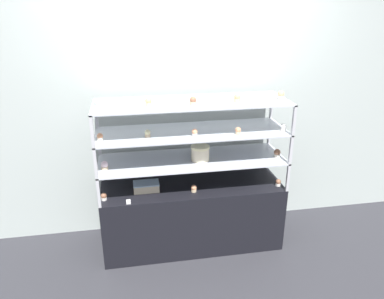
{
  "coord_description": "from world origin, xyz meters",
  "views": [
    {
      "loc": [
        -0.52,
        -2.92,
        2.14
      ],
      "look_at": [
        0.0,
        0.0,
        0.95
      ],
      "focal_mm": 35.0,
      "sensor_mm": 36.0,
      "label": 1
    }
  ],
  "objects": [
    {
      "name": "ground_plane",
      "position": [
        0.0,
        0.0,
        0.0
      ],
      "size": [
        20.0,
        20.0,
        0.0
      ],
      "primitive_type": "plane",
      "color": "#2D2D33"
    },
    {
      "name": "back_wall",
      "position": [
        0.0,
        0.4,
        1.3
      ],
      "size": [
        8.0,
        0.05,
        2.6
      ],
      "color": "#A8B2AD",
      "rests_on": "ground_plane"
    },
    {
      "name": "price_tag_3",
      "position": [
        -0.23,
        -0.24,
        1.39
      ],
      "size": [
        0.04,
        0.0,
        0.04
      ],
      "color": "white",
      "rests_on": "display_riser_upper"
    },
    {
      "name": "cupcake_1",
      "position": [
        -0.01,
        -0.12,
        0.64
      ],
      "size": [
        0.05,
        0.05,
        0.06
      ],
      "color": "#CCB28C",
      "rests_on": "display_base"
    },
    {
      "name": "cupcake_14",
      "position": [
        0.74,
        -0.05,
        1.4
      ],
      "size": [
        0.05,
        0.05,
        0.07
      ],
      "color": "white",
      "rests_on": "display_riser_upper"
    },
    {
      "name": "display_riser_lower",
      "position": [
        0.0,
        0.0,
        0.85
      ],
      "size": [
        1.6,
        0.51,
        0.25
      ],
      "color": "#B7B7BC",
      "rests_on": "display_base"
    },
    {
      "name": "cupcake_6",
      "position": [
        -0.38,
        -0.07,
        1.14
      ],
      "size": [
        0.05,
        0.05,
        0.06
      ],
      "color": "#CCB28C",
      "rests_on": "display_riser_middle"
    },
    {
      "name": "price_tag_2",
      "position": [
        0.17,
        -0.24,
        1.14
      ],
      "size": [
        0.04,
        0.0,
        0.04
      ],
      "color": "white",
      "rests_on": "display_riser_middle"
    },
    {
      "name": "price_tag_0",
      "position": [
        -0.56,
        -0.24,
        0.63
      ],
      "size": [
        0.04,
        0.0,
        0.04
      ],
      "color": "white",
      "rests_on": "display_base"
    },
    {
      "name": "cupcake_3",
      "position": [
        -0.73,
        -0.08,
        0.89
      ],
      "size": [
        0.06,
        0.06,
        0.07
      ],
      "color": "#CCB28C",
      "rests_on": "display_riser_lower"
    },
    {
      "name": "display_riser_middle",
      "position": [
        0.0,
        0.0,
        1.1
      ],
      "size": [
        1.6,
        0.51,
        0.25
      ],
      "color": "#B7B7BC",
      "rests_on": "display_riser_lower"
    },
    {
      "name": "cupcake_5",
      "position": [
        -0.75,
        -0.09,
        1.14
      ],
      "size": [
        0.05,
        0.05,
        0.06
      ],
      "color": "beige",
      "rests_on": "display_riser_middle"
    },
    {
      "name": "cupcake_8",
      "position": [
        0.36,
        -0.14,
        1.14
      ],
      "size": [
        0.05,
        0.05,
        0.06
      ],
      "color": "#CCB28C",
      "rests_on": "display_riser_middle"
    },
    {
      "name": "display_riser_upper",
      "position": [
        0.0,
        0.0,
        1.36
      ],
      "size": [
        1.6,
        0.51,
        0.25
      ],
      "color": "#B7B7BC",
      "rests_on": "display_riser_middle"
    },
    {
      "name": "cupcake_13",
      "position": [
        0.36,
        -0.07,
        1.4
      ],
      "size": [
        0.05,
        0.05,
        0.07
      ],
      "color": "#CCB28C",
      "rests_on": "display_riser_upper"
    },
    {
      "name": "cupcake_11",
      "position": [
        -0.36,
        -0.07,
        1.4
      ],
      "size": [
        0.05,
        0.05,
        0.07
      ],
      "color": "#CCB28C",
      "rests_on": "display_riser_upper"
    },
    {
      "name": "price_tag_1",
      "position": [
        -0.48,
        -0.24,
        0.88
      ],
      "size": [
        0.04,
        0.0,
        0.04
      ],
      "color": "white",
      "rests_on": "display_riser_lower"
    },
    {
      "name": "sheet_cake_frosted",
      "position": [
        -0.41,
        -0.03,
        0.64
      ],
      "size": [
        0.22,
        0.13,
        0.07
      ],
      "color": "beige",
      "rests_on": "display_base"
    },
    {
      "name": "display_base",
      "position": [
        0.0,
        0.0,
        0.3
      ],
      "size": [
        1.6,
        0.51,
        0.61
      ],
      "color": "black",
      "rests_on": "ground_plane"
    },
    {
      "name": "cupcake_0",
      "position": [
        -0.76,
        -0.13,
        0.64
      ],
      "size": [
        0.05,
        0.05,
        0.06
      ],
      "color": "white",
      "rests_on": "display_base"
    },
    {
      "name": "layer_cake_centerpiece",
      "position": [
        0.07,
        -0.04,
        0.93
      ],
      "size": [
        0.16,
        0.16,
        0.13
      ],
      "color": "beige",
      "rests_on": "display_riser_lower"
    },
    {
      "name": "cupcake_9",
      "position": [
        0.75,
        -0.13,
        1.14
      ],
      "size": [
        0.05,
        0.05,
        0.06
      ],
      "color": "white",
      "rests_on": "display_riser_middle"
    },
    {
      "name": "cupcake_10",
      "position": [
        -0.74,
        -0.08,
        1.4
      ],
      "size": [
        0.05,
        0.05,
        0.07
      ],
      "color": "beige",
      "rests_on": "display_riser_upper"
    },
    {
      "name": "cupcake_12",
      "position": [
        -0.01,
        -0.1,
        1.4
      ],
      "size": [
        0.05,
        0.05,
        0.07
      ],
      "color": "#CCB28C",
      "rests_on": "display_riser_upper"
    },
    {
      "name": "cupcake_4",
      "position": [
        0.74,
        -0.08,
        0.89
      ],
      "size": [
        0.06,
        0.06,
        0.07
      ],
      "color": "beige",
      "rests_on": "display_riser_lower"
    },
    {
      "name": "cupcake_7",
      "position": [
        -0.0,
        -0.12,
        1.14
      ],
      "size": [
        0.05,
        0.05,
        0.06
      ],
      "color": "white",
      "rests_on": "display_riser_middle"
    },
    {
      "name": "cupcake_2",
      "position": [
        0.75,
        -0.14,
        0.64
      ],
      "size": [
        0.05,
        0.05,
        0.06
      ],
      "color": "white",
      "rests_on": "display_base"
    }
  ]
}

